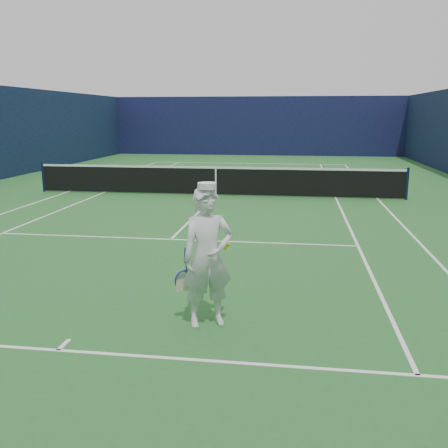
% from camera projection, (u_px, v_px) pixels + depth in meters
% --- Properties ---
extents(ground, '(80.00, 80.00, 0.00)m').
position_uv_depth(ground, '(216.00, 195.00, 17.44)').
color(ground, '#256328').
rests_on(ground, ground).
extents(court_markings, '(11.03, 23.83, 0.01)m').
position_uv_depth(court_markings, '(216.00, 195.00, 17.44)').
color(court_markings, white).
rests_on(court_markings, ground).
extents(windscreen_fence, '(20.12, 36.12, 4.00)m').
position_uv_depth(windscreen_fence, '(216.00, 137.00, 17.01)').
color(windscreen_fence, '#0F1237').
rests_on(windscreen_fence, ground).
extents(tennis_net, '(12.88, 0.09, 1.07)m').
position_uv_depth(tennis_net, '(216.00, 180.00, 17.32)').
color(tennis_net, '#141E4C').
rests_on(tennis_net, ground).
extents(tennis_player, '(0.89, 0.68, 1.91)m').
position_uv_depth(tennis_player, '(208.00, 257.00, 6.51)').
color(tennis_player, white).
rests_on(tennis_player, ground).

